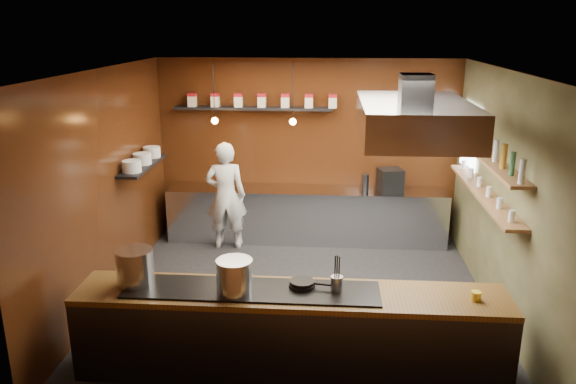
# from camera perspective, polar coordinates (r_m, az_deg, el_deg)

# --- Properties ---
(floor) EXTENTS (5.00, 5.00, 0.00)m
(floor) POSITION_cam_1_polar(r_m,az_deg,el_deg) (7.61, 1.12, -10.87)
(floor) COLOR black
(floor) RESTS_ON ground
(back_wall) EXTENTS (5.00, 0.00, 5.00)m
(back_wall) POSITION_cam_1_polar(r_m,az_deg,el_deg) (9.46, 2.02, 4.35)
(back_wall) COLOR #341309
(back_wall) RESTS_ON ground
(left_wall) EXTENTS (0.00, 5.00, 5.00)m
(left_wall) POSITION_cam_1_polar(r_m,az_deg,el_deg) (7.59, -18.01, 0.41)
(left_wall) COLOR #341309
(left_wall) RESTS_ON ground
(right_wall) EXTENTS (0.00, 5.00, 5.00)m
(right_wall) POSITION_cam_1_polar(r_m,az_deg,el_deg) (7.35, 21.04, -0.41)
(right_wall) COLOR #424225
(right_wall) RESTS_ON ground
(ceiling) EXTENTS (5.00, 5.00, 0.00)m
(ceiling) POSITION_cam_1_polar(r_m,az_deg,el_deg) (6.76, 1.27, 12.27)
(ceiling) COLOR silver
(ceiling) RESTS_ON back_wall
(window_pane) EXTENTS (0.00, 1.00, 1.00)m
(window_pane) POSITION_cam_1_polar(r_m,az_deg,el_deg) (8.84, 17.97, 5.32)
(window_pane) COLOR white
(window_pane) RESTS_ON right_wall
(prep_counter) EXTENTS (4.60, 0.65, 0.90)m
(prep_counter) POSITION_cam_1_polar(r_m,az_deg,el_deg) (9.43, 1.87, -2.32)
(prep_counter) COLOR silver
(prep_counter) RESTS_ON floor
(pass_counter) EXTENTS (4.40, 0.72, 0.94)m
(pass_counter) POSITION_cam_1_polar(r_m,az_deg,el_deg) (5.99, 0.22, -14.00)
(pass_counter) COLOR #38383D
(pass_counter) RESTS_ON floor
(tin_shelf) EXTENTS (2.60, 0.26, 0.04)m
(tin_shelf) POSITION_cam_1_polar(r_m,az_deg,el_deg) (9.28, -3.59, 8.48)
(tin_shelf) COLOR black
(tin_shelf) RESTS_ON back_wall
(plate_shelf) EXTENTS (0.30, 1.40, 0.04)m
(plate_shelf) POSITION_cam_1_polar(r_m,az_deg,el_deg) (8.43, -14.54, 2.63)
(plate_shelf) COLOR black
(plate_shelf) RESTS_ON left_wall
(bottle_shelf_upper) EXTENTS (0.26, 2.80, 0.04)m
(bottle_shelf_upper) POSITION_cam_1_polar(r_m,az_deg,el_deg) (7.48, 19.57, 3.36)
(bottle_shelf_upper) COLOR olive
(bottle_shelf_upper) RESTS_ON right_wall
(bottle_shelf_lower) EXTENTS (0.26, 2.80, 0.04)m
(bottle_shelf_lower) POSITION_cam_1_polar(r_m,az_deg,el_deg) (7.60, 19.23, -0.08)
(bottle_shelf_lower) COLOR olive
(bottle_shelf_lower) RESTS_ON right_wall
(extractor_hood) EXTENTS (1.20, 2.00, 0.72)m
(extractor_hood) POSITION_cam_1_polar(r_m,az_deg,el_deg) (6.48, 12.68, 7.27)
(extractor_hood) COLOR #38383D
(extractor_hood) RESTS_ON ceiling
(pendant_left) EXTENTS (0.10, 0.10, 0.95)m
(pendant_left) POSITION_cam_1_polar(r_m,az_deg,el_deg) (8.72, -7.46, 7.53)
(pendant_left) COLOR black
(pendant_left) RESTS_ON ceiling
(pendant_right) EXTENTS (0.10, 0.10, 0.95)m
(pendant_right) POSITION_cam_1_polar(r_m,az_deg,el_deg) (8.56, 0.50, 7.49)
(pendant_right) COLOR black
(pendant_right) RESTS_ON ceiling
(storage_tins) EXTENTS (2.43, 0.13, 0.22)m
(storage_tins) POSITION_cam_1_polar(r_m,az_deg,el_deg) (9.24, -2.68, 9.28)
(storage_tins) COLOR beige
(storage_tins) RESTS_ON tin_shelf
(plate_stacks) EXTENTS (0.26, 1.16, 0.16)m
(plate_stacks) POSITION_cam_1_polar(r_m,az_deg,el_deg) (8.40, -14.59, 3.29)
(plate_stacks) COLOR silver
(plate_stacks) RESTS_ON plate_shelf
(bottles) EXTENTS (0.06, 2.66, 0.24)m
(bottles) POSITION_cam_1_polar(r_m,az_deg,el_deg) (7.45, 19.67, 4.41)
(bottles) COLOR silver
(bottles) RESTS_ON bottle_shelf_upper
(wine_glasses) EXTENTS (0.07, 2.37, 0.13)m
(wine_glasses) POSITION_cam_1_polar(r_m,az_deg,el_deg) (7.57, 19.29, 0.53)
(wine_glasses) COLOR silver
(wine_glasses) RESTS_ON bottle_shelf_lower
(stockpot_large) EXTENTS (0.40, 0.40, 0.37)m
(stockpot_large) POSITION_cam_1_polar(r_m,az_deg,el_deg) (6.03, -15.28, -7.35)
(stockpot_large) COLOR silver
(stockpot_large) RESTS_ON pass_counter
(stockpot_small) EXTENTS (0.44, 0.44, 0.34)m
(stockpot_small) POSITION_cam_1_polar(r_m,az_deg,el_deg) (5.68, -5.45, -8.49)
(stockpot_small) COLOR silver
(stockpot_small) RESTS_ON pass_counter
(utensil_crock) EXTENTS (0.16, 0.16, 0.16)m
(utensil_crock) POSITION_cam_1_polar(r_m,az_deg,el_deg) (5.73, 4.97, -9.25)
(utensil_crock) COLOR #B7BABF
(utensil_crock) RESTS_ON pass_counter
(frying_pan) EXTENTS (0.44, 0.27, 0.07)m
(frying_pan) POSITION_cam_1_polar(r_m,az_deg,el_deg) (5.82, 1.48, -9.30)
(frying_pan) COLOR black
(frying_pan) RESTS_ON pass_counter
(butter_jar) EXTENTS (0.10, 0.10, 0.09)m
(butter_jar) POSITION_cam_1_polar(r_m,az_deg,el_deg) (5.89, 18.56, -9.98)
(butter_jar) COLOR yellow
(butter_jar) RESTS_ON pass_counter
(espresso_machine) EXTENTS (0.44, 0.43, 0.37)m
(espresso_machine) POSITION_cam_1_polar(r_m,az_deg,el_deg) (9.30, 10.35, 1.23)
(espresso_machine) COLOR black
(espresso_machine) RESTS_ON prep_counter
(chef) EXTENTS (0.68, 0.48, 1.76)m
(chef) POSITION_cam_1_polar(r_m,az_deg,el_deg) (9.05, -6.35, -0.38)
(chef) COLOR silver
(chef) RESTS_ON floor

